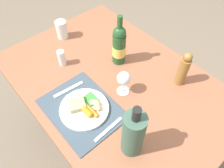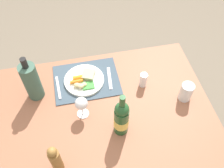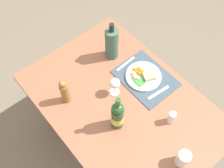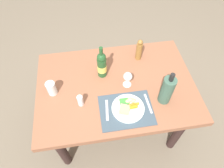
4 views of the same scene
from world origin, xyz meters
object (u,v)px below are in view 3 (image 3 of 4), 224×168
at_px(dinner_plate, 143,76).
at_px(dining_table, 122,109).
at_px(fork, 158,93).
at_px(cooler_bottle, 112,43).
at_px(wine_bottle, 117,115).
at_px(water_tumbler, 182,159).
at_px(knife, 126,64).
at_px(pepper_mill, 65,92).
at_px(wine_glass, 115,84).
at_px(salt_shaker, 172,118).

bearing_deg(dinner_plate, dining_table, 102.30).
bearing_deg(fork, cooler_bottle, 9.41).
bearing_deg(wine_bottle, water_tumbler, -163.28).
xyz_separation_m(knife, pepper_mill, (0.03, 0.48, 0.09)).
bearing_deg(knife, water_tumbler, 159.64).
distance_m(wine_glass, water_tumbler, 0.59).
bearing_deg(knife, wine_bottle, 128.52).
relative_size(fork, water_tumbler, 1.48).
bearing_deg(pepper_mill, cooler_bottle, -78.49).
relative_size(knife, pepper_mill, 0.82).
distance_m(wine_bottle, salt_shaker, 0.34).
xyz_separation_m(dining_table, dinner_plate, (0.05, -0.23, 0.12)).
relative_size(wine_bottle, pepper_mill, 1.46).
distance_m(knife, wine_glass, 0.25).
bearing_deg(cooler_bottle, water_tumbler, 166.70).
xyz_separation_m(fork, pepper_mill, (0.35, 0.49, 0.09)).
height_order(wine_bottle, water_tumbler, wine_bottle).
bearing_deg(salt_shaker, wine_bottle, 53.36).
height_order(cooler_bottle, salt_shaker, cooler_bottle).
bearing_deg(pepper_mill, dining_table, -132.98).
xyz_separation_m(dinner_plate, cooler_bottle, (0.29, 0.04, 0.11)).
bearing_deg(wine_bottle, pepper_mill, 22.01).
bearing_deg(water_tumbler, cooler_bottle, -13.30).
bearing_deg(wine_glass, fork, -132.30).
height_order(wine_glass, wine_bottle, wine_bottle).
distance_m(dining_table, dinner_plate, 0.27).
xyz_separation_m(dinner_plate, knife, (0.16, 0.02, -0.01)).
height_order(knife, wine_bottle, wine_bottle).
distance_m(dining_table, knife, 0.32).
distance_m(dining_table, water_tumbler, 0.53).
height_order(knife, cooler_bottle, cooler_bottle).
height_order(knife, salt_shaker, salt_shaker).
xyz_separation_m(wine_glass, salt_shaker, (-0.38, -0.13, -0.05)).
height_order(dining_table, cooler_bottle, cooler_bottle).
xyz_separation_m(wine_bottle, cooler_bottle, (0.43, -0.32, 0.01)).
distance_m(dining_table, fork, 0.27).
xyz_separation_m(dining_table, pepper_mill, (0.24, 0.26, 0.21)).
relative_size(wine_glass, water_tumbler, 1.21).
xyz_separation_m(fork, wine_glass, (0.19, 0.21, 0.09)).
distance_m(wine_glass, cooler_bottle, 0.31).
height_order(fork, wine_glass, wine_glass).
bearing_deg(wine_bottle, salt_shaker, -126.64).
bearing_deg(dining_table, salt_shaker, -154.45).
relative_size(dining_table, water_tumbler, 11.04).
xyz_separation_m(dining_table, wine_bottle, (-0.10, 0.12, 0.22)).
distance_m(wine_glass, pepper_mill, 0.31).
distance_m(dining_table, wine_bottle, 0.27).
distance_m(dinner_plate, cooler_bottle, 0.31).
xyz_separation_m(dinner_plate, pepper_mill, (0.19, 0.49, 0.08)).
xyz_separation_m(water_tumbler, pepper_mill, (0.75, 0.26, 0.05)).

